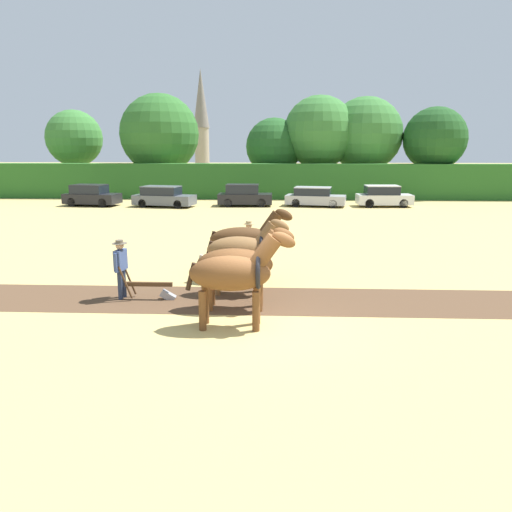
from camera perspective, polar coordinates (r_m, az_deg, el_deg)
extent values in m
plane|color=tan|center=(12.58, 0.24, -7.98)|extent=(240.00, 240.00, 0.00)
cube|color=brown|center=(15.32, -15.90, -4.67)|extent=(24.30, 2.71, 0.01)
cube|color=#286023|center=(42.37, 1.94, 8.53)|extent=(65.76, 1.54, 2.92)
cylinder|color=brown|center=(50.57, -19.79, 8.87)|extent=(0.44, 0.44, 3.65)
sphere|color=#387533|center=(50.51, -20.07, 12.54)|extent=(5.16, 5.16, 5.16)
cylinder|color=#423323|center=(47.06, -10.77, 9.06)|extent=(0.44, 0.44, 3.48)
sphere|color=#2D6628|center=(46.99, -10.96, 13.55)|extent=(7.08, 7.08, 7.08)
cylinder|color=#423323|center=(45.95, 2.05, 8.84)|extent=(0.44, 0.44, 2.92)
sphere|color=#235623|center=(45.85, 2.08, 12.40)|extent=(5.05, 5.05, 5.05)
cylinder|color=#423323|center=(45.78, 7.16, 9.31)|extent=(0.44, 0.44, 3.83)
sphere|color=#387533|center=(45.72, 7.29, 13.89)|extent=(6.33, 6.33, 6.33)
cylinder|color=brown|center=(46.70, 12.19, 9.03)|extent=(0.44, 0.44, 3.57)
sphere|color=#387533|center=(46.64, 12.39, 13.43)|extent=(6.54, 6.54, 6.54)
cylinder|color=brown|center=(46.32, 19.49, 8.53)|extent=(0.44, 0.44, 3.50)
sphere|color=#1E4C1E|center=(46.24, 19.78, 12.51)|extent=(5.34, 5.34, 5.34)
cylinder|color=gray|center=(78.60, -6.18, 11.81)|extent=(2.19, 2.19, 7.02)
cone|color=slate|center=(78.90, -6.32, 17.48)|extent=(2.40, 2.40, 8.58)
ellipsoid|color=brown|center=(12.12, -3.03, -2.00)|extent=(2.00, 0.91, 0.86)
cylinder|color=brown|center=(12.56, 0.09, -5.63)|extent=(0.18, 0.18, 0.99)
cylinder|color=brown|center=(12.09, -0.01, -6.36)|extent=(0.18, 0.18, 0.99)
cylinder|color=brown|center=(12.68, -5.81, -5.52)|extent=(0.18, 0.18, 0.99)
cylinder|color=brown|center=(12.21, -6.14, -6.24)|extent=(0.18, 0.18, 0.99)
cylinder|color=brown|center=(11.95, 1.00, 0.36)|extent=(0.84, 0.41, 0.95)
ellipsoid|color=brown|center=(11.88, 3.19, 1.86)|extent=(0.68, 0.26, 0.54)
cube|color=black|center=(11.91, 1.97, 1.21)|extent=(0.45, 0.08, 0.61)
cylinder|color=black|center=(12.27, -7.44, -2.34)|extent=(0.30, 0.12, 0.71)
torus|color=black|center=(12.05, 0.28, -1.72)|extent=(0.11, 0.88, 0.88)
ellipsoid|color=brown|center=(13.56, -2.43, -0.94)|extent=(2.08, 0.91, 0.86)
cylinder|color=brown|center=(13.98, 0.45, -4.00)|extent=(0.18, 0.18, 0.87)
cylinder|color=brown|center=(13.50, 0.37, -4.60)|extent=(0.18, 0.18, 0.87)
cylinder|color=brown|center=(14.09, -5.06, -3.91)|extent=(0.18, 0.18, 0.87)
cylinder|color=brown|center=(13.61, -5.34, -4.51)|extent=(0.18, 0.18, 0.87)
cylinder|color=brown|center=(13.41, 1.31, 1.14)|extent=(0.83, 0.41, 0.93)
ellipsoid|color=brown|center=(13.35, 3.21, 2.44)|extent=(0.68, 0.26, 0.54)
cube|color=gray|center=(13.37, 2.15, 1.90)|extent=(0.44, 0.08, 0.59)
cylinder|color=gray|center=(13.70, -6.55, -1.26)|extent=(0.30, 0.12, 0.71)
torus|color=black|center=(13.50, 0.64, -0.69)|extent=(0.11, 0.88, 0.88)
ellipsoid|color=brown|center=(14.97, -1.96, 0.71)|extent=(1.93, 0.85, 0.81)
cylinder|color=brown|center=(15.36, 0.47, -2.25)|extent=(0.18, 0.18, 0.98)
cylinder|color=brown|center=(14.90, 0.40, -2.70)|extent=(0.18, 0.18, 0.98)
cylinder|color=brown|center=(15.45, -4.20, -2.19)|extent=(0.18, 0.18, 0.98)
cylinder|color=brown|center=(15.00, -4.40, -2.64)|extent=(0.18, 0.18, 0.98)
cylinder|color=brown|center=(14.84, 1.19, 2.43)|extent=(0.75, 0.38, 0.84)
ellipsoid|color=brown|center=(14.79, 2.72, 3.48)|extent=(0.68, 0.26, 0.54)
cube|color=black|center=(14.81, 1.87, 3.08)|extent=(0.40, 0.08, 0.53)
cylinder|color=black|center=(15.08, -5.44, 0.43)|extent=(0.30, 0.12, 0.71)
torus|color=black|center=(14.92, 0.63, 0.93)|extent=(0.11, 0.83, 0.83)
ellipsoid|color=#513319|center=(16.39, -1.57, 1.93)|extent=(2.15, 0.84, 0.80)
cylinder|color=#513319|center=(16.76, 0.88, -0.89)|extent=(0.18, 0.18, 1.04)
cylinder|color=#513319|center=(16.32, 0.84, -1.26)|extent=(0.18, 0.18, 1.04)
cylinder|color=#513319|center=(16.86, -3.86, -0.84)|extent=(0.18, 0.18, 1.04)
cylinder|color=#513319|center=(16.41, -4.04, -1.21)|extent=(0.18, 0.18, 1.04)
cylinder|color=#513319|center=(16.27, 1.63, 3.63)|extent=(0.80, 0.38, 0.92)
ellipsoid|color=#513319|center=(16.22, 3.21, 4.73)|extent=(0.68, 0.26, 0.54)
cube|color=black|center=(16.24, 2.33, 4.22)|extent=(0.44, 0.08, 0.60)
cylinder|color=black|center=(16.51, -5.10, 1.66)|extent=(0.30, 0.12, 0.71)
torus|color=black|center=(16.34, 1.06, 2.13)|extent=(0.11, 0.82, 0.82)
cube|color=#4C331E|center=(14.90, -12.17, -3.16)|extent=(1.39, 0.10, 0.12)
cube|color=#939399|center=(14.87, -10.02, -4.51)|extent=(0.48, 0.20, 0.39)
cylinder|color=#4C331E|center=(15.23, -14.28, -2.54)|extent=(0.40, 0.06, 0.96)
cylinder|color=#4C331E|center=(14.86, -14.71, -2.94)|extent=(0.40, 0.06, 0.96)
cylinder|color=#28334C|center=(15.27, -14.89, -3.01)|extent=(0.14, 0.14, 0.85)
cylinder|color=#28334C|center=(15.08, -15.27, -3.23)|extent=(0.14, 0.14, 0.85)
cube|color=#3D5184|center=(15.00, -15.23, -0.44)|extent=(0.28, 0.52, 0.60)
sphere|color=tan|center=(14.92, -15.33, 1.15)|extent=(0.23, 0.23, 0.23)
cylinder|color=#3D5184|center=(15.26, -14.73, -0.28)|extent=(0.09, 0.09, 0.57)
cylinder|color=#3D5184|center=(14.76, -15.74, -0.77)|extent=(0.09, 0.09, 0.57)
cylinder|color=#665B4C|center=(14.90, -15.34, 1.41)|extent=(0.44, 0.44, 0.02)
cylinder|color=#665B4C|center=(14.90, -15.35, 1.59)|extent=(0.22, 0.22, 0.10)
cylinder|color=#4C4C4C|center=(18.50, -1.05, 0.08)|extent=(0.14, 0.14, 0.84)
cylinder|color=#4C4C4C|center=(18.35, -0.59, -0.03)|extent=(0.14, 0.14, 0.84)
cube|color=tan|center=(18.28, -0.83, 2.21)|extent=(0.49, 0.48, 0.59)
sphere|color=tan|center=(18.21, -0.83, 3.50)|extent=(0.23, 0.23, 0.23)
cylinder|color=tan|center=(18.50, -1.43, 2.26)|extent=(0.09, 0.09, 0.56)
cylinder|color=tan|center=(18.08, -0.21, 2.02)|extent=(0.09, 0.09, 0.56)
cylinder|color=tan|center=(18.20, -0.83, 3.71)|extent=(0.43, 0.43, 0.02)
cylinder|color=tan|center=(18.20, -0.83, 3.87)|extent=(0.22, 0.22, 0.10)
cube|color=black|center=(39.37, -18.20, 6.27)|extent=(4.19, 2.33, 0.73)
cube|color=black|center=(39.41, -18.53, 7.23)|extent=(2.59, 1.93, 0.61)
cube|color=black|center=(39.38, -18.56, 7.71)|extent=(2.59, 1.93, 0.06)
cylinder|color=black|center=(39.52, -16.06, 6.11)|extent=(0.67, 0.31, 0.65)
cylinder|color=black|center=(38.12, -17.11, 5.83)|extent=(0.67, 0.31, 0.65)
cylinder|color=black|center=(40.68, -19.19, 6.08)|extent=(0.67, 0.31, 0.65)
cylinder|color=black|center=(39.32, -20.31, 5.79)|extent=(0.67, 0.31, 0.65)
cube|color=#565B66|center=(37.37, -10.43, 6.35)|extent=(4.69, 2.58, 0.70)
cube|color=black|center=(37.40, -10.78, 7.32)|extent=(2.92, 2.06, 0.59)
cube|color=#565B66|center=(37.38, -10.80, 7.82)|extent=(2.92, 2.06, 0.06)
cylinder|color=black|center=(37.55, -8.02, 6.13)|extent=(0.64, 0.34, 0.61)
cylinder|color=black|center=(36.16, -8.92, 5.86)|extent=(0.64, 0.34, 0.61)
cylinder|color=black|center=(38.66, -11.82, 6.17)|extent=(0.64, 0.34, 0.61)
cylinder|color=black|center=(37.31, -12.83, 5.90)|extent=(0.64, 0.34, 0.61)
cube|color=black|center=(37.28, -1.24, 6.57)|extent=(3.99, 1.75, 0.74)
cube|color=black|center=(37.23, -1.55, 7.62)|extent=(2.40, 1.56, 0.63)
cube|color=black|center=(37.20, -1.56, 8.15)|extent=(2.40, 1.56, 0.06)
cylinder|color=black|center=(37.99, 0.70, 6.34)|extent=(0.63, 0.23, 0.63)
cylinder|color=black|center=(36.51, 0.64, 6.09)|extent=(0.63, 0.23, 0.63)
cylinder|color=black|center=(38.13, -3.04, 6.35)|extent=(0.63, 0.23, 0.63)
cylinder|color=black|center=(36.66, -3.24, 6.10)|extent=(0.63, 0.23, 0.63)
cube|color=#A8A8B2|center=(37.32, 6.83, 6.42)|extent=(4.60, 2.53, 0.65)
cube|color=black|center=(37.29, 6.52, 7.34)|extent=(2.86, 2.04, 0.54)
cube|color=#A8A8B2|center=(37.26, 6.53, 7.80)|extent=(2.86, 2.04, 0.06)
cylinder|color=black|center=(37.97, 8.99, 6.17)|extent=(0.63, 0.33, 0.60)
cylinder|color=black|center=(36.45, 8.80, 5.91)|extent=(0.63, 0.33, 0.60)
cylinder|color=black|center=(38.27, 4.93, 6.32)|extent=(0.63, 0.33, 0.60)
cylinder|color=black|center=(36.76, 4.58, 6.07)|extent=(0.63, 0.33, 0.60)
cube|color=silver|center=(38.06, 14.44, 6.29)|extent=(4.00, 1.83, 0.72)
cube|color=black|center=(37.95, 14.20, 7.29)|extent=(2.42, 1.61, 0.60)
cube|color=silver|center=(37.93, 14.22, 7.79)|extent=(2.42, 1.61, 0.06)
cylinder|color=black|center=(39.10, 15.92, 6.05)|extent=(0.64, 0.24, 0.64)
cylinder|color=black|center=(37.67, 16.50, 5.78)|extent=(0.64, 0.24, 0.64)
cylinder|color=black|center=(38.55, 12.38, 6.15)|extent=(0.64, 0.24, 0.64)
cylinder|color=black|center=(37.09, 12.83, 5.89)|extent=(0.64, 0.24, 0.64)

